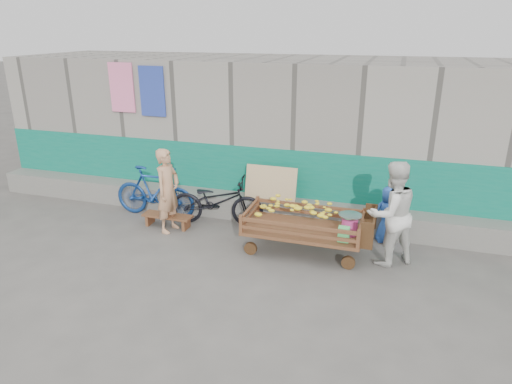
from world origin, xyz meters
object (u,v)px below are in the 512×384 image
(woman, at_px, (391,214))
(vendor_man, at_px, (168,191))
(child, at_px, (387,215))
(banana_cart, at_px, (301,218))
(bicycle_blue, at_px, (155,192))
(bench, at_px, (168,218))
(bicycle_dark, at_px, (217,201))

(woman, bearing_deg, vendor_man, -36.51)
(woman, xyz_separation_m, child, (-0.06, 0.78, -0.34))
(vendor_man, relative_size, woman, 0.92)
(vendor_man, relative_size, child, 1.53)
(child, bearing_deg, banana_cart, 11.45)
(woman, distance_m, bicycle_blue, 4.60)
(bench, height_order, bicycle_dark, bicycle_dark)
(vendor_man, height_order, child, vendor_man)
(woman, bearing_deg, banana_cart, -33.37)
(banana_cart, relative_size, bicycle_dark, 1.18)
(woman, height_order, bicycle_dark, woman)
(banana_cart, xyz_separation_m, child, (1.37, 0.84, -0.10))
(bicycle_blue, bearing_deg, child, -87.50)
(banana_cart, bearing_deg, bench, 174.64)
(banana_cart, relative_size, child, 2.07)
(banana_cart, xyz_separation_m, bench, (-2.66, 0.25, -0.44))
(woman, bearing_deg, bicycle_dark, -46.02)
(bicycle_blue, bearing_deg, woman, -97.35)
(bench, xyz_separation_m, bicycle_dark, (0.87, 0.39, 0.30))
(bicycle_dark, relative_size, bicycle_blue, 1.05)
(banana_cart, xyz_separation_m, vendor_man, (-2.53, 0.11, 0.17))
(bench, distance_m, vendor_man, 0.64)
(bench, relative_size, vendor_man, 0.61)
(vendor_man, relative_size, bicycle_dark, 0.87)
(banana_cart, distance_m, woman, 1.45)
(bench, relative_size, woman, 0.56)
(child, bearing_deg, woman, 74.13)
(bench, xyz_separation_m, child, (4.02, 0.59, 0.34))
(child, bearing_deg, bench, -11.81)
(bench, xyz_separation_m, vendor_man, (0.12, -0.14, 0.62))
(woman, height_order, child, woman)
(woman, bearing_deg, bench, -38.40)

